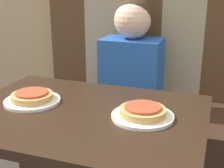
{
  "coord_description": "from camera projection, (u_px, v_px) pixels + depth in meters",
  "views": [
    {
      "loc": [
        0.47,
        -0.99,
        1.18
      ],
      "look_at": [
        0.0,
        0.34,
        0.71
      ],
      "focal_mm": 50.0,
      "sensor_mm": 36.0,
      "label": 1
    }
  ],
  "objects": [
    {
      "name": "plate_right",
      "position": [
        143.0,
        116.0,
        1.12
      ],
      "size": [
        0.23,
        0.23,
        0.01
      ],
      "color": "white",
      "rests_on": "dining_table"
    },
    {
      "name": "booth_backrest",
      "position": [
        143.0,
        33.0,
        1.95
      ],
      "size": [
        1.25,
        0.09,
        0.79
      ],
      "color": "#4C331E",
      "rests_on": "booth_seat"
    },
    {
      "name": "plate_left",
      "position": [
        32.0,
        101.0,
        1.26
      ],
      "size": [
        0.23,
        0.23,
        0.01
      ],
      "color": "white",
      "rests_on": "dining_table"
    },
    {
      "name": "pizza_right",
      "position": [
        143.0,
        111.0,
        1.11
      ],
      "size": [
        0.17,
        0.17,
        0.03
      ],
      "color": "tan",
      "rests_on": "plate_right"
    },
    {
      "name": "person",
      "position": [
        132.0,
        53.0,
        1.77
      ],
      "size": [
        0.34,
        0.24,
        0.62
      ],
      "color": "#2356B2",
      "rests_on": "booth_seat"
    },
    {
      "name": "dining_table",
      "position": [
        83.0,
        136.0,
        1.21
      ],
      "size": [
        0.92,
        0.67,
        0.71
      ],
      "color": "black",
      "rests_on": "ground_plane"
    },
    {
      "name": "pizza_left",
      "position": [
        32.0,
        96.0,
        1.26
      ],
      "size": [
        0.17,
        0.17,
        0.03
      ],
      "color": "tan",
      "rests_on": "plate_left"
    },
    {
      "name": "booth_seat",
      "position": [
        130.0,
        140.0,
        1.94
      ],
      "size": [
        1.25,
        0.57,
        0.48
      ],
      "color": "#382319",
      "rests_on": "ground_plane"
    }
  ]
}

